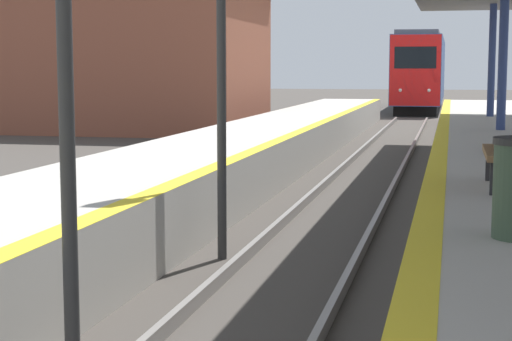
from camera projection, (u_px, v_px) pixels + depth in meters
name	position (u px, v px, depth m)	size (l,w,h in m)	color
train	(421.00, 72.00, 51.00)	(2.60, 16.69, 4.44)	black
bench	(508.00, 149.00, 10.66)	(0.44, 1.66, 0.92)	brown
station_building	(109.00, 56.00, 34.48)	(12.34, 7.79, 5.94)	brown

